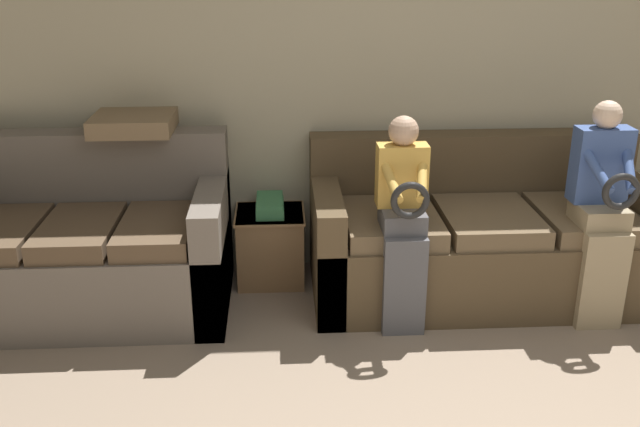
{
  "coord_description": "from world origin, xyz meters",
  "views": [
    {
      "loc": [
        -0.9,
        -1.74,
        2.01
      ],
      "look_at": [
        -0.71,
        1.57,
        0.75
      ],
      "focal_mm": 40.0,
      "sensor_mm": 36.0,
      "label": 1
    }
  ],
  "objects": [
    {
      "name": "wall_back",
      "position": [
        0.0,
        2.65,
        1.27
      ],
      "size": [
        7.86,
        0.06,
        2.55
      ],
      "color": "#BCB293",
      "rests_on": "ground_plane"
    },
    {
      "name": "couch_main",
      "position": [
        0.3,
        2.18,
        0.33
      ],
      "size": [
        2.03,
        0.91,
        0.91
      ],
      "color": "brown",
      "rests_on": "ground_plane"
    },
    {
      "name": "couch_side",
      "position": [
        -2.02,
        2.11,
        0.35
      ],
      "size": [
        1.59,
        0.91,
        0.97
      ],
      "color": "#70665B",
      "rests_on": "ground_plane"
    },
    {
      "name": "child_left_seated",
      "position": [
        -0.25,
        1.8,
        0.65
      ],
      "size": [
        0.28,
        0.37,
        1.16
      ],
      "color": "#56565B",
      "rests_on": "ground_plane"
    },
    {
      "name": "child_right_seated",
      "position": [
        0.85,
        1.81,
        0.67
      ],
      "size": [
        0.3,
        0.37,
        1.23
      ],
      "color": "tan",
      "rests_on": "ground_plane"
    },
    {
      "name": "side_shelf",
      "position": [
        -0.97,
        2.39,
        0.23
      ],
      "size": [
        0.43,
        0.42,
        0.45
      ],
      "color": "olive",
      "rests_on": "ground_plane"
    },
    {
      "name": "book_stack",
      "position": [
        -0.97,
        2.4,
        0.5
      ],
      "size": [
        0.17,
        0.32,
        0.09
      ],
      "color": "#3D8451",
      "rests_on": "side_shelf"
    },
    {
      "name": "throw_pillow",
      "position": [
        -1.75,
        2.42,
        1.02
      ],
      "size": [
        0.47,
        0.47,
        0.1
      ],
      "color": "#846B4C",
      "rests_on": "couch_side"
    }
  ]
}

